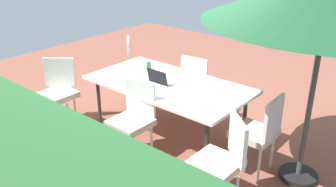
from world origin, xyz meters
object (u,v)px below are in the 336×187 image
at_px(chair_west, 259,130).
at_px(chair_southeast, 138,63).
at_px(cup, 149,66).
at_px(chair_south, 199,82).
at_px(chair_northeast, 58,89).
at_px(chair_northwest, 222,158).
at_px(chair_north, 134,117).
at_px(dining_table, 168,86).
at_px(laptop, 161,80).

height_order(chair_west, chair_southeast, same).
height_order(chair_southeast, cup, chair_southeast).
relative_size(chair_south, chair_northeast, 1.00).
bearing_deg(chair_northwest, chair_south, 173.66).
bearing_deg(chair_south, chair_north, 88.20).
xyz_separation_m(chair_west, chair_north, (1.34, 0.69, 0.00)).
bearing_deg(chair_southeast, chair_north, 177.98).
xyz_separation_m(chair_west, chair_south, (1.39, -0.75, 0.00)).
xyz_separation_m(chair_northwest, chair_southeast, (2.72, -1.57, 0.00)).
distance_m(dining_table, laptop, 0.14).
bearing_deg(laptop, dining_table, -129.12).
xyz_separation_m(laptop, cup, (0.51, -0.31, 0.01)).
bearing_deg(chair_southeast, chair_northwest, -165.05).
bearing_deg(chair_west, chair_northwest, -3.42).
bearing_deg(chair_south, laptop, 82.53).
relative_size(chair_northwest, chair_southeast, 1.00).
bearing_deg(chair_northwest, dining_table, -168.24).
height_order(chair_northwest, chair_north, same).
bearing_deg(chair_north, dining_table, 87.21).
bearing_deg(chair_south, chair_southeast, -6.03).
height_order(chair_south, chair_northwest, same).
bearing_deg(chair_northwest, chair_north, -141.70).
bearing_deg(chair_southeast, cup, -170.47).
relative_size(chair_west, chair_southeast, 1.00).
bearing_deg(chair_south, chair_west, 147.81).
bearing_deg(chair_southeast, dining_table, -165.30).
relative_size(chair_northwest, laptop, 3.02).
relative_size(chair_west, chair_northeast, 1.00).
xyz_separation_m(chair_west, chair_northwest, (0.01, 0.76, 0.00)).
height_order(dining_table, chair_south, chair_south).
height_order(dining_table, chair_west, chair_west).
bearing_deg(chair_northwest, chair_southeast, -168.48).
relative_size(chair_west, chair_south, 1.00).
bearing_deg(dining_table, chair_southeast, -30.13).
distance_m(dining_table, chair_northeast, 1.62).
bearing_deg(chair_south, chair_northeast, 43.93).
relative_size(dining_table, cup, 19.31).
xyz_separation_m(chair_northwest, cup, (1.94, -1.01, 0.27)).
bearing_deg(chair_southeast, chair_west, -151.47).
bearing_deg(chair_north, chair_southeast, 127.01).
bearing_deg(dining_table, chair_northeast, 29.61).
xyz_separation_m(chair_south, chair_northwest, (-1.38, 1.51, 0.00)).
height_order(chair_west, chair_northeast, same).
relative_size(dining_table, chair_north, 2.25).
relative_size(chair_north, laptop, 3.02).
height_order(laptop, cup, laptop).
relative_size(chair_south, chair_northwest, 1.00).
relative_size(chair_west, cup, 8.58).
height_order(chair_south, cup, chair_south).
relative_size(chair_northeast, chair_north, 1.00).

